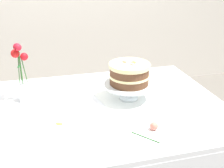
# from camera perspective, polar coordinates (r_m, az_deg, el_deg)

# --- Properties ---
(dining_table) EXTENTS (1.40, 1.00, 0.74)m
(dining_table) POSITION_cam_1_polar(r_m,az_deg,el_deg) (1.55, -2.25, -7.99)
(dining_table) COLOR white
(dining_table) RESTS_ON ground
(linen_napkin) EXTENTS (0.38, 0.38, 0.00)m
(linen_napkin) POSITION_cam_1_polar(r_m,az_deg,el_deg) (1.60, 3.51, -3.12)
(linen_napkin) COLOR white
(linen_napkin) RESTS_ON dining_table
(cake_stand) EXTENTS (0.29, 0.29, 0.10)m
(cake_stand) POSITION_cam_1_polar(r_m,az_deg,el_deg) (1.56, 3.59, -0.45)
(cake_stand) COLOR silver
(cake_stand) RESTS_ON linen_napkin
(layer_cake) EXTENTS (0.23, 0.23, 0.13)m
(layer_cake) POSITION_cam_1_polar(r_m,az_deg,el_deg) (1.53, 3.66, 2.22)
(layer_cake) COLOR brown
(layer_cake) RESTS_ON cake_stand
(flower_vase) EXTENTS (0.09, 0.10, 0.34)m
(flower_vase) POSITION_cam_1_polar(r_m,az_deg,el_deg) (1.61, -18.34, 1.05)
(flower_vase) COLOR silver
(flower_vase) RESTS_ON dining_table
(fallen_rose) EXTENTS (0.13, 0.13, 0.04)m
(fallen_rose) POSITION_cam_1_polar(r_m,az_deg,el_deg) (1.32, 8.76, -8.86)
(fallen_rose) COLOR #2D6028
(fallen_rose) RESTS_ON dining_table
(loose_petal_0) EXTENTS (0.05, 0.05, 0.00)m
(loose_petal_0) POSITION_cam_1_polar(r_m,az_deg,el_deg) (1.38, -11.08, -8.23)
(loose_petal_0) COLOR yellow
(loose_petal_0) RESTS_ON dining_table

